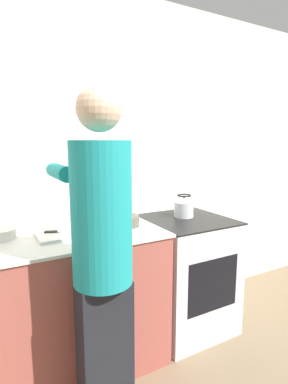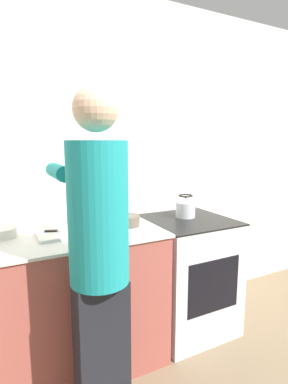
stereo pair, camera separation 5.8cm
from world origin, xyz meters
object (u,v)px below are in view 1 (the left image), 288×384
oven (186,273)px  kettle (184,208)px  knife (60,231)px  person (102,252)px  cutting_board (64,234)px  bowl_prep (1,234)px

oven → kettle: 0.53m
knife → oven: bearing=19.0°
oven → knife: size_ratio=4.43×
person → kettle: 1.08m
oven → person: size_ratio=0.52×
cutting_board → kettle: (0.97, 0.08, 0.05)m
cutting_board → knife: bearing=118.0°
kettle → knife: bearing=-177.1°
knife → kettle: 0.99m
cutting_board → bowl_prep: size_ratio=1.83×
knife → bowl_prep: (-0.33, 0.10, 0.01)m
kettle → bowl_prep: (-1.32, 0.05, -0.03)m
person → cutting_board: 0.51m
oven → kettle: (0.01, 0.07, 0.53)m
person → kettle: bearing=32.4°
cutting_board → oven: bearing=0.9°
bowl_prep → oven: bearing=-4.9°
oven → kettle: size_ratio=5.00×
knife → bowl_prep: bowl_prep is taller
person → bowl_prep: (-0.41, 0.63, -0.02)m
kettle → oven: bearing=-102.9°
person → knife: bearing=97.9°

